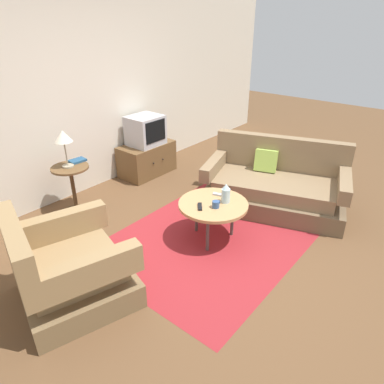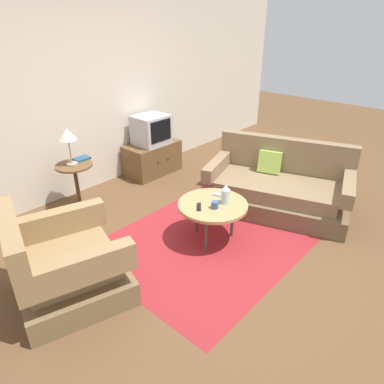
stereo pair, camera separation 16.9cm
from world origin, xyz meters
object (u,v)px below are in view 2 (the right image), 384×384
(television, at_px, (151,130))
(mug, at_px, (215,205))
(tv_remote_silver, at_px, (221,195))
(vase, at_px, (226,194))
(armchair, at_px, (64,268))
(table_lamp, at_px, (68,136))
(side_table, at_px, (76,177))
(couch, at_px, (278,189))
(book, at_px, (82,159))
(tv_stand, at_px, (152,158))
(tv_remote_dark, at_px, (199,207))
(coffee_table, at_px, (213,206))

(television, xyz_separation_m, mug, (-0.89, -2.00, -0.22))
(television, bearing_deg, tv_remote_silver, -108.79)
(tv_remote_silver, bearing_deg, vase, 128.66)
(armchair, xyz_separation_m, table_lamp, (0.97, 1.38, 0.69))
(side_table, relative_size, table_lamp, 1.33)
(table_lamp, xyz_separation_m, tv_remote_silver, (0.83, -1.76, -0.53))
(couch, bearing_deg, side_table, 23.64)
(television, xyz_separation_m, book, (-1.29, -0.06, -0.09))
(television, height_order, vase, television)
(tv_stand, distance_m, tv_remote_dark, 2.14)
(armchair, height_order, tv_remote_dark, armchair)
(tv_remote_dark, relative_size, tv_remote_silver, 0.79)
(couch, bearing_deg, book, 19.80)
(coffee_table, relative_size, table_lamp, 1.66)
(tv_remote_silver, bearing_deg, coffee_table, 85.45)
(table_lamp, bearing_deg, vase, -68.82)
(armchair, xyz_separation_m, tv_remote_silver, (1.79, -0.37, 0.17))
(couch, height_order, table_lamp, table_lamp)
(coffee_table, xyz_separation_m, table_lamp, (-0.63, 1.80, 0.57))
(tv_stand, relative_size, tv_remote_dark, 6.09)
(armchair, distance_m, book, 1.87)
(coffee_table, bearing_deg, tv_remote_dark, 162.68)
(mug, xyz_separation_m, book, (-0.40, 1.94, 0.14))
(side_table, bearing_deg, mug, -73.21)
(vase, relative_size, mug, 1.86)
(television, bearing_deg, armchair, -148.26)
(side_table, xyz_separation_m, table_lamp, (-0.01, 0.02, 0.55))
(television, height_order, book, television)
(tv_remote_dark, bearing_deg, coffee_table, 122.34)
(coffee_table, height_order, book, book)
(coffee_table, bearing_deg, vase, -41.19)
(coffee_table, relative_size, vase, 3.47)
(armchair, relative_size, coffee_table, 1.52)
(television, bearing_deg, mug, -114.05)
(mug, distance_m, tv_remote_silver, 0.28)
(armchair, xyz_separation_m, side_table, (0.98, 1.37, 0.14))
(tv_stand, bearing_deg, tv_remote_silver, -108.73)
(side_table, xyz_separation_m, tv_remote_dark, (0.45, -1.73, 0.03))
(mug, bearing_deg, tv_remote_silver, 25.75)
(tv_remote_silver, height_order, book, book)
(table_lamp, distance_m, vase, 2.08)
(couch, distance_m, tv_stand, 2.13)
(tv_stand, distance_m, mug, 2.21)
(tv_remote_dark, bearing_deg, tv_remote_silver, 138.19)
(couch, relative_size, tv_stand, 2.27)
(tv_stand, bearing_deg, tv_remote_dark, -118.23)
(television, bearing_deg, table_lamp, -175.26)
(side_table, height_order, mug, side_table)
(couch, bearing_deg, coffee_table, 62.77)
(mug, bearing_deg, couch, -4.77)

